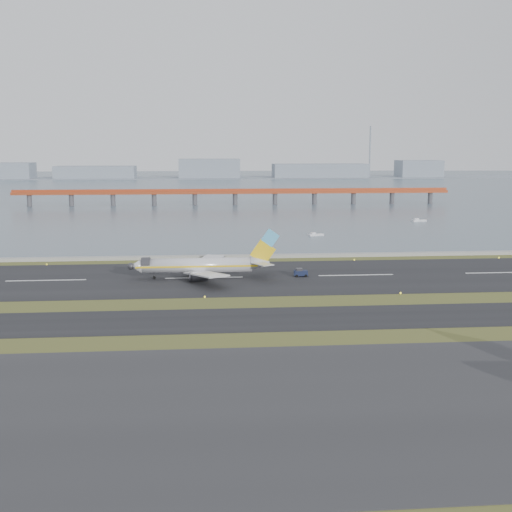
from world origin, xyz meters
name	(u,v)px	position (x,y,z in m)	size (l,w,h in m)	color
ground	(205,306)	(0.00, 0.00, 0.00)	(1000.00, 1000.00, 0.00)	#324518
apron_strip	(208,408)	(0.00, -55.00, 0.05)	(1000.00, 50.00, 0.10)	#29292B
taxiway_strip	(206,320)	(0.00, -12.00, 0.05)	(1000.00, 18.00, 0.10)	black
runway_strip	(204,278)	(0.00, 30.00, 0.05)	(1000.00, 45.00, 0.10)	black
seawall	(203,257)	(0.00, 60.00, 0.50)	(1000.00, 2.50, 1.00)	#979792
bay_water	(201,186)	(0.00, 460.00, 0.00)	(1400.00, 800.00, 1.30)	#485968
red_pier	(235,193)	(20.00, 250.00, 7.28)	(260.00, 5.00, 10.20)	#9F3B1B
far_shoreline	(212,173)	(13.62, 620.00, 6.07)	(1400.00, 80.00, 60.50)	gray
airliner	(203,265)	(-0.26, 29.42, 3.46)	(38.52, 32.89, 12.80)	silver
pushback_tug	(301,273)	(25.16, 29.65, 1.09)	(3.52, 2.11, 2.24)	#141B37
workboat_near	(315,235)	(43.30, 108.47, 0.46)	(6.24, 3.74, 1.45)	silver
workboat_far	(419,220)	(99.58, 153.35, 0.50)	(6.78, 3.06, 1.59)	silver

